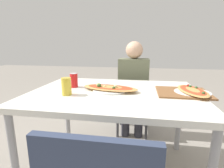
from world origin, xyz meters
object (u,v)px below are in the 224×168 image
pizza_second (192,91)px  drink_glass (66,86)px  dining_table (114,99)px  chair_far_seated (133,94)px  person_seated (133,82)px  soda_can (74,80)px  pizza_main (110,88)px

pizza_second → drink_glass: bearing=-168.5°
dining_table → chair_far_seated: chair_far_seated is taller
chair_far_seated → person_seated: person_seated is taller
dining_table → soda_can: 0.40m
chair_far_seated → person_seated: (-0.00, -0.11, 0.18)m
pizza_main → drink_glass: 0.35m
dining_table → soda_can: (-0.37, 0.09, 0.13)m
chair_far_seated → pizza_main: size_ratio=1.73×
person_seated → pizza_main: (-0.16, -0.68, 0.09)m
dining_table → pizza_main: size_ratio=2.70×
soda_can → pizza_second: size_ratio=0.30×
dining_table → person_seated: person_seated is taller
soda_can → dining_table: bearing=-13.0°
chair_far_seated → pizza_main: 0.86m
chair_far_seated → pizza_second: bearing=121.8°
chair_far_seated → drink_glass: size_ratio=6.55×
dining_table → chair_far_seated: 0.85m
dining_table → drink_glass: size_ratio=10.22×
dining_table → soda_can: soda_can is taller
drink_glass → pizza_second: bearing=11.5°
chair_far_seated → soda_can: size_ratio=6.88×
drink_glass → soda_can: bearing=98.5°
chair_far_seated → person_seated: bearing=90.0°
dining_table → chair_far_seated: (0.12, 0.82, -0.19)m
dining_table → soda_can: bearing=167.0°
person_seated → dining_table: bearing=80.1°
chair_far_seated → drink_glass: bearing=64.6°
chair_far_seated → drink_glass: (-0.46, -0.97, 0.32)m
pizza_main → person_seated: bearing=76.5°
drink_glass → pizza_main: bearing=30.4°
dining_table → pizza_second: size_ratio=3.27×
dining_table → chair_far_seated: bearing=81.4°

